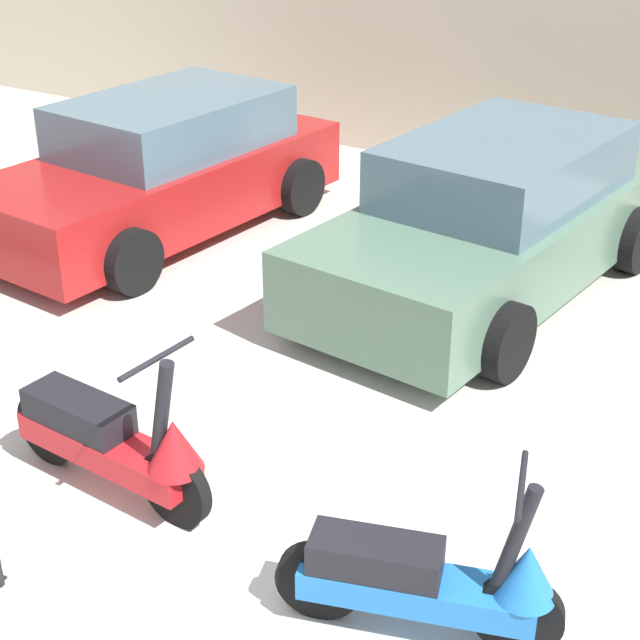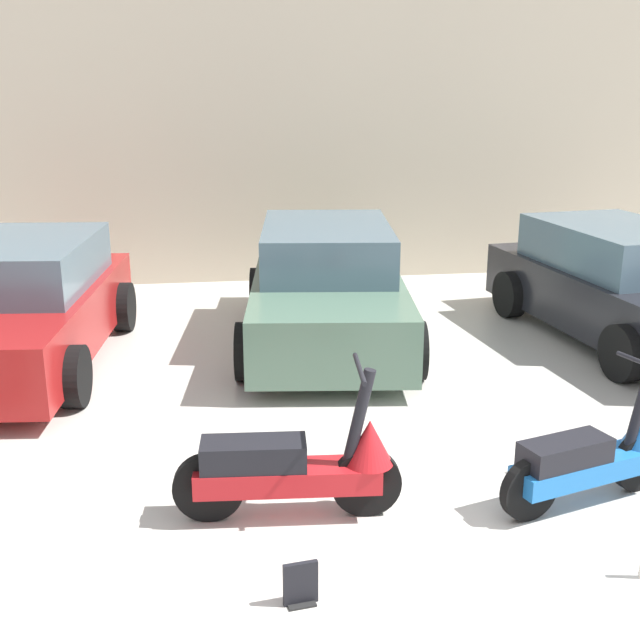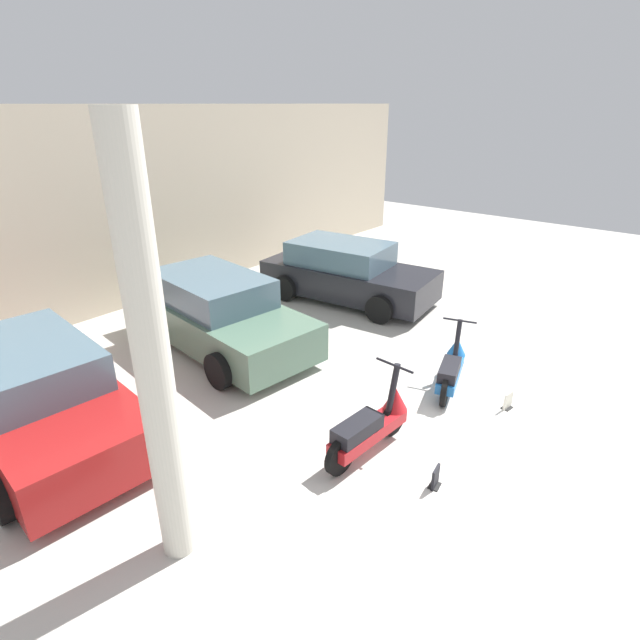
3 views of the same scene
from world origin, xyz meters
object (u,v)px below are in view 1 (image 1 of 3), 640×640
(car_rear_center, at_px, (491,221))
(car_rear_left, at_px, (163,169))
(scooter_front_right, at_px, (430,579))
(scooter_front_left, at_px, (115,440))

(car_rear_center, bearing_deg, car_rear_left, -77.89)
(scooter_front_right, height_order, car_rear_left, car_rear_left)
(scooter_front_right, relative_size, car_rear_left, 0.35)
(scooter_front_right, bearing_deg, scooter_front_left, 160.80)
(scooter_front_right, xyz_separation_m, car_rear_left, (-4.52, 3.59, 0.26))
(scooter_front_left, bearing_deg, car_rear_left, 129.40)
(scooter_front_left, xyz_separation_m, scooter_front_right, (2.06, -0.09, -0.03))
(scooter_front_left, bearing_deg, car_rear_center, 82.87)
(scooter_front_left, relative_size, scooter_front_right, 1.12)
(scooter_front_left, xyz_separation_m, car_rear_center, (0.77, 3.80, 0.24))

